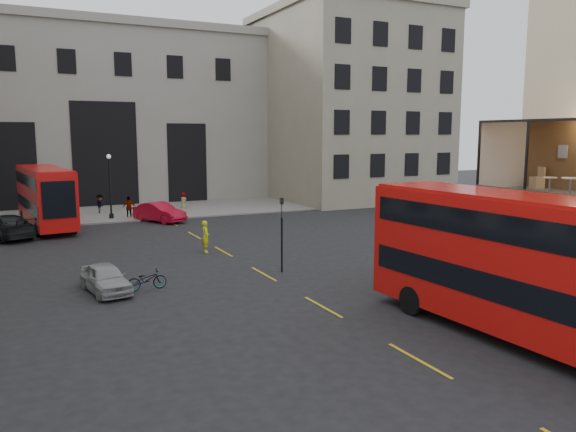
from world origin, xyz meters
name	(u,v)px	position (x,y,z in m)	size (l,w,h in m)	color
ground	(468,350)	(0.00, 0.00, 0.00)	(140.00, 140.00, 0.00)	black
gateway	(96,110)	(-5.00, 47.99, 9.39)	(35.00, 10.60, 18.00)	gray
building_right	(346,102)	(20.00, 39.97, 10.39)	(16.60, 18.60, 20.00)	gray
pavement_far	(104,213)	(-6.00, 38.00, 0.06)	(40.00, 12.00, 0.12)	slate
traffic_light_near	(282,225)	(-1.00, 12.00, 2.42)	(0.16, 0.20, 3.80)	black
street_lamp_b	(110,191)	(-6.00, 34.00, 2.39)	(0.36, 0.36, 5.33)	black
bus_near	(525,261)	(2.16, -0.17, 2.77)	(3.58, 12.52, 4.94)	red
bus_far	(45,194)	(-10.96, 32.11, 2.52)	(3.69, 11.45, 4.49)	red
car_a	(105,278)	(-9.56, 12.09, 0.64)	(1.51, 3.75, 1.28)	#989BA0
car_b	(160,212)	(-2.71, 31.16, 0.77)	(1.63, 4.67, 1.54)	#AB0A22
car_c	(4,227)	(-13.74, 28.40, 0.81)	(2.27, 5.58, 1.62)	black
bicycle	(147,280)	(-7.85, 11.70, 0.47)	(0.62, 1.78, 0.93)	gray
cyclist	(206,237)	(-2.97, 18.36, 0.94)	(0.69, 0.45, 1.88)	yellow
pedestrian_b	(100,204)	(-6.38, 37.66, 0.88)	(1.13, 0.65, 1.75)	gray
pedestrian_c	(129,208)	(-4.55, 34.09, 0.91)	(1.07, 0.45, 1.83)	gray
pedestrian_d	(184,201)	(1.07, 37.74, 0.78)	(0.77, 0.50, 1.57)	gray
cafe_table_mid	(570,184)	(5.37, 0.80, 5.10)	(0.61, 0.61, 0.76)	white
cafe_table_far	(550,183)	(5.97, 2.16, 5.04)	(0.53, 0.53, 0.67)	silver
cafe_chair_d	(537,182)	(7.54, 4.06, 4.88)	(0.54, 0.54, 0.93)	tan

